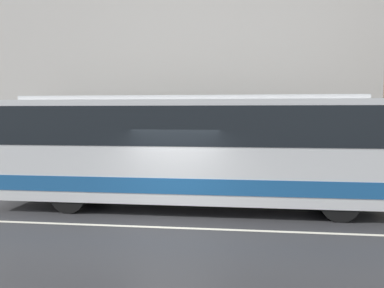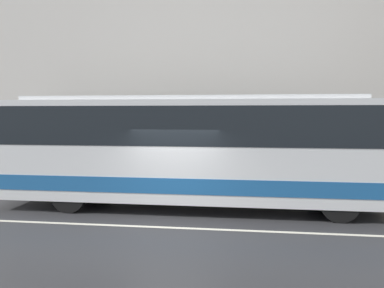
{
  "view_description": "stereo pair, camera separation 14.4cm",
  "coord_description": "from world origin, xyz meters",
  "views": [
    {
      "loc": [
        1.7,
        -9.31,
        2.95
      ],
      "look_at": [
        0.33,
        2.2,
        2.0
      ],
      "focal_mm": 35.0,
      "sensor_mm": 36.0,
      "label": 1
    },
    {
      "loc": [
        1.84,
        -9.3,
        2.95
      ],
      "look_at": [
        0.33,
        2.2,
        2.0
      ],
      "focal_mm": 35.0,
      "sensor_mm": 36.0,
      "label": 2
    }
  ],
  "objects": [
    {
      "name": "building_facade",
      "position": [
        0.0,
        6.49,
        6.15
      ],
      "size": [
        60.0,
        0.35,
        12.72
      ],
      "color": "silver",
      "rests_on": "ground_plane"
    },
    {
      "name": "sidewalk",
      "position": [
        0.0,
        5.17,
        0.08
      ],
      "size": [
        60.0,
        2.34,
        0.16
      ],
      "color": "gray",
      "rests_on": "ground_plane"
    },
    {
      "name": "transit_bus",
      "position": [
        0.25,
        2.2,
        1.95
      ],
      "size": [
        11.74,
        2.54,
        3.46
      ],
      "color": "white",
      "rests_on": "ground_plane"
    },
    {
      "name": "lane_stripe",
      "position": [
        0.0,
        0.0,
        0.0
      ],
      "size": [
        54.0,
        0.14,
        0.01
      ],
      "color": "beige",
      "rests_on": "ground_plane"
    },
    {
      "name": "ground_plane",
      "position": [
        0.0,
        0.0,
        0.0
      ],
      "size": [
        60.0,
        60.0,
        0.0
      ],
      "primitive_type": "plane",
      "color": "#2D2D30"
    }
  ]
}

